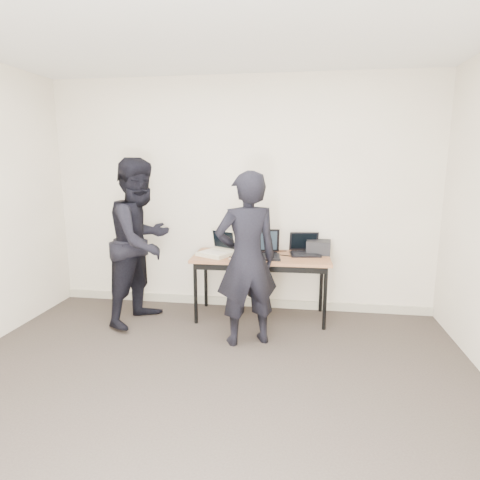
% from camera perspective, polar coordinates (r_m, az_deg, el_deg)
% --- Properties ---
extents(room, '(4.60, 4.60, 2.80)m').
position_cam_1_polar(room, '(2.53, -7.65, 1.99)').
color(room, '#3A322C').
rests_on(room, ground).
extents(desk, '(1.51, 0.69, 0.72)m').
position_cam_1_polar(desk, '(4.46, 3.01, -2.99)').
color(desk, brown).
rests_on(desk, ground).
extents(laptop_beige, '(0.45, 0.45, 0.27)m').
position_cam_1_polar(laptop_beige, '(4.47, -3.26, -1.45)').
color(laptop_beige, beige).
rests_on(laptop_beige, desk).
extents(laptop_center, '(0.41, 0.40, 0.29)m').
position_cam_1_polar(laptop_center, '(4.39, 3.20, -1.54)').
color(laptop_center, black).
rests_on(laptop_center, desk).
extents(laptop_right, '(0.36, 0.35, 0.24)m').
position_cam_1_polar(laptop_right, '(4.56, 9.19, -1.34)').
color(laptop_right, black).
rests_on(laptop_right, desk).
extents(leather_satchel, '(0.38, 0.22, 0.25)m').
position_cam_1_polar(leather_satchel, '(4.65, 1.11, -0.01)').
color(leather_satchel, '#5B3617').
rests_on(leather_satchel, desk).
extents(tissue, '(0.13, 0.10, 0.08)m').
position_cam_1_polar(tissue, '(4.63, 1.48, 1.89)').
color(tissue, white).
rests_on(tissue, leather_satchel).
extents(equipment_box, '(0.28, 0.24, 0.15)m').
position_cam_1_polar(equipment_box, '(4.60, 11.10, -1.01)').
color(equipment_box, black).
rests_on(equipment_box, desk).
extents(power_brick, '(0.08, 0.06, 0.03)m').
position_cam_1_polar(power_brick, '(4.30, -0.12, -2.48)').
color(power_brick, black).
rests_on(power_brick, desk).
extents(cables, '(1.14, 0.48, 0.01)m').
position_cam_1_polar(cables, '(4.44, 3.63, -2.20)').
color(cables, black).
rests_on(cables, desk).
extents(person_typist, '(0.72, 0.61, 1.67)m').
position_cam_1_polar(person_typist, '(3.79, 0.97, -2.81)').
color(person_typist, black).
rests_on(person_typist, ground).
extents(person_observer, '(0.91, 1.03, 1.79)m').
position_cam_1_polar(person_observer, '(4.46, -13.84, -0.24)').
color(person_observer, black).
rests_on(person_observer, ground).
extents(baseboard, '(4.50, 0.03, 0.10)m').
position_cam_1_polar(baseboard, '(4.99, -0.06, -8.76)').
color(baseboard, '#B0A992').
rests_on(baseboard, ground).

